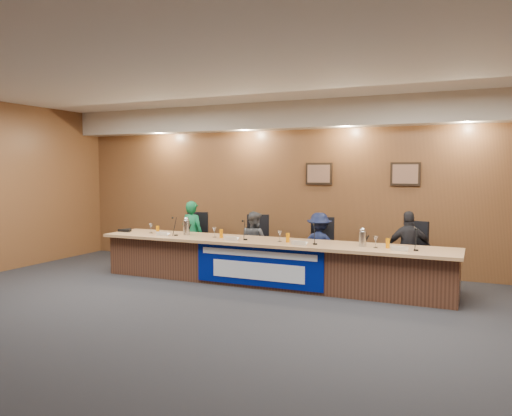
# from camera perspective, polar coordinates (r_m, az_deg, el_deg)

# --- Properties ---
(floor) EXTENTS (10.00, 10.00, 0.00)m
(floor) POSITION_cam_1_polar(r_m,az_deg,el_deg) (6.44, -7.19, -13.03)
(floor) COLOR black
(floor) RESTS_ON ground
(ceiling) EXTENTS (10.00, 8.00, 0.04)m
(ceiling) POSITION_cam_1_polar(r_m,az_deg,el_deg) (6.28, -7.48, 16.07)
(ceiling) COLOR silver
(ceiling) RESTS_ON wall_back
(wall_back) EXTENTS (10.00, 0.04, 3.20)m
(wall_back) POSITION_cam_1_polar(r_m,az_deg,el_deg) (9.79, 5.00, 2.47)
(wall_back) COLOR brown
(wall_back) RESTS_ON floor
(soffit) EXTENTS (10.00, 0.50, 0.50)m
(soffit) POSITION_cam_1_polar(r_m,az_deg,el_deg) (9.60, 4.56, 10.50)
(soffit) COLOR beige
(soffit) RESTS_ON wall_back
(dais_body) EXTENTS (6.00, 0.80, 0.70)m
(dais_body) POSITION_cam_1_polar(r_m,az_deg,el_deg) (8.44, 1.35, -6.37)
(dais_body) COLOR #4B2B1D
(dais_body) RESTS_ON floor
(dais_top) EXTENTS (6.10, 0.95, 0.05)m
(dais_top) POSITION_cam_1_polar(r_m,az_deg,el_deg) (8.33, 1.22, -3.89)
(dais_top) COLOR tan
(dais_top) RESTS_ON dais_body
(banner) EXTENTS (2.20, 0.02, 0.65)m
(banner) POSITION_cam_1_polar(r_m,az_deg,el_deg) (8.06, 0.19, -6.66)
(banner) COLOR #000F72
(banner) RESTS_ON dais_body
(banner_text_upper) EXTENTS (2.00, 0.01, 0.10)m
(banner_text_upper) POSITION_cam_1_polar(r_m,az_deg,el_deg) (8.01, 0.16, -5.28)
(banner_text_upper) COLOR silver
(banner_text_upper) RESTS_ON banner
(banner_text_lower) EXTENTS (1.60, 0.01, 0.28)m
(banner_text_lower) POSITION_cam_1_polar(r_m,az_deg,el_deg) (8.06, 0.16, -7.24)
(banner_text_lower) COLOR silver
(banner_text_lower) RESTS_ON banner
(wall_photo_left) EXTENTS (0.52, 0.04, 0.42)m
(wall_photo_left) POSITION_cam_1_polar(r_m,az_deg,el_deg) (9.63, 7.20, 3.91)
(wall_photo_left) COLOR black
(wall_photo_left) RESTS_ON wall_back
(wall_photo_right) EXTENTS (0.52, 0.04, 0.42)m
(wall_photo_right) POSITION_cam_1_polar(r_m,az_deg,el_deg) (9.29, 16.70, 3.74)
(wall_photo_right) COLOR black
(wall_photo_right) RESTS_ON wall_back
(panelist_a) EXTENTS (0.51, 0.35, 1.32)m
(panelist_a) POSITION_cam_1_polar(r_m,az_deg,el_deg) (9.86, -7.29, -3.02)
(panelist_a) COLOR #0C5D31
(panelist_a) RESTS_ON floor
(panelist_b) EXTENTS (0.69, 0.63, 1.16)m
(panelist_b) POSITION_cam_1_polar(r_m,az_deg,el_deg) (9.25, -0.19, -3.97)
(panelist_b) COLOR #46484B
(panelist_b) RESTS_ON floor
(panelist_c) EXTENTS (0.81, 0.53, 1.18)m
(panelist_c) POSITION_cam_1_polar(r_m,az_deg,el_deg) (8.81, 7.23, -4.36)
(panelist_c) COLOR black
(panelist_c) RESTS_ON floor
(panelist_d) EXTENTS (0.80, 0.51, 1.26)m
(panelist_d) POSITION_cam_1_polar(r_m,az_deg,el_deg) (8.50, 17.08, -4.57)
(panelist_d) COLOR black
(panelist_d) RESTS_ON floor
(office_chair_a) EXTENTS (0.59, 0.59, 0.08)m
(office_chair_a) POSITION_cam_1_polar(r_m,az_deg,el_deg) (9.97, -6.98, -3.98)
(office_chair_a) COLOR black
(office_chair_a) RESTS_ON floor
(office_chair_b) EXTENTS (0.60, 0.60, 0.08)m
(office_chair_b) POSITION_cam_1_polar(r_m,az_deg,el_deg) (9.36, 0.06, -4.49)
(office_chair_b) COLOR black
(office_chair_b) RESTS_ON floor
(office_chair_c) EXTENTS (0.55, 0.55, 0.08)m
(office_chair_c) POSITION_cam_1_polar(r_m,az_deg,el_deg) (8.93, 7.41, -4.96)
(office_chair_c) COLOR black
(office_chair_c) RESTS_ON floor
(office_chair_d) EXTENTS (0.62, 0.62, 0.08)m
(office_chair_d) POSITION_cam_1_polar(r_m,az_deg,el_deg) (8.62, 17.14, -5.46)
(office_chair_d) COLOR black
(office_chair_d) RESTS_ON floor
(nameplate_a) EXTENTS (0.24, 0.08, 0.10)m
(nameplate_a) POSITION_cam_1_polar(r_m,az_deg,el_deg) (9.06, -10.72, -2.86)
(nameplate_a) COLOR white
(nameplate_a) RESTS_ON dais_top
(microphone_a) EXTENTS (0.07, 0.07, 0.02)m
(microphone_a) POSITION_cam_1_polar(r_m,az_deg,el_deg) (9.03, -9.14, -3.08)
(microphone_a) COLOR black
(microphone_a) RESTS_ON dais_top
(juice_glass_a) EXTENTS (0.06, 0.06, 0.15)m
(juice_glass_a) POSITION_cam_1_polar(r_m,az_deg,el_deg) (9.33, -11.18, -2.47)
(juice_glass_a) COLOR orange
(juice_glass_a) RESTS_ON dais_top
(water_glass_a) EXTENTS (0.08, 0.08, 0.18)m
(water_glass_a) POSITION_cam_1_polar(r_m,az_deg,el_deg) (9.45, -11.92, -2.30)
(water_glass_a) COLOR silver
(water_glass_a) RESTS_ON dais_top
(nameplate_b) EXTENTS (0.24, 0.08, 0.10)m
(nameplate_b) POSITION_cam_1_polar(r_m,az_deg,el_deg) (8.33, -2.93, -3.41)
(nameplate_b) COLOR white
(nameplate_b) RESTS_ON dais_top
(microphone_b) EXTENTS (0.07, 0.07, 0.02)m
(microphone_b) POSITION_cam_1_polar(r_m,az_deg,el_deg) (8.37, -1.23, -3.61)
(microphone_b) COLOR black
(microphone_b) RESTS_ON dais_top
(juice_glass_b) EXTENTS (0.06, 0.06, 0.15)m
(juice_glass_b) POSITION_cam_1_polar(r_m,az_deg,el_deg) (8.63, -4.00, -2.94)
(juice_glass_b) COLOR orange
(juice_glass_b) RESTS_ON dais_top
(water_glass_b) EXTENTS (0.08, 0.08, 0.18)m
(water_glass_b) POSITION_cam_1_polar(r_m,az_deg,el_deg) (8.72, -4.78, -2.78)
(water_glass_b) COLOR silver
(water_glass_b) RESTS_ON dais_top
(nameplate_c) EXTENTS (0.24, 0.08, 0.10)m
(nameplate_c) POSITION_cam_1_polar(r_m,az_deg,el_deg) (7.82, 4.90, -3.94)
(nameplate_c) COLOR white
(nameplate_c) RESTS_ON dais_top
(microphone_c) EXTENTS (0.07, 0.07, 0.02)m
(microphone_c) POSITION_cam_1_polar(r_m,az_deg,el_deg) (7.91, 6.76, -4.11)
(microphone_c) COLOR black
(microphone_c) RESTS_ON dais_top
(juice_glass_c) EXTENTS (0.06, 0.06, 0.15)m
(juice_glass_c) POSITION_cam_1_polar(r_m,az_deg,el_deg) (8.11, 3.65, -3.41)
(juice_glass_c) COLOR orange
(juice_glass_c) RESTS_ON dais_top
(water_glass_c) EXTENTS (0.08, 0.08, 0.18)m
(water_glass_c) POSITION_cam_1_polar(r_m,az_deg,el_deg) (8.16, 2.73, -3.25)
(water_glass_c) COLOR silver
(water_glass_c) RESTS_ON dais_top
(nameplate_d) EXTENTS (0.24, 0.08, 0.10)m
(nameplate_d) POSITION_cam_1_polar(r_m,az_deg,el_deg) (7.53, 16.05, -4.42)
(nameplate_d) COLOR white
(nameplate_d) RESTS_ON dais_top
(microphone_d) EXTENTS (0.07, 0.07, 0.02)m
(microphone_d) POSITION_cam_1_polar(r_m,az_deg,el_deg) (7.62, 17.82, -4.61)
(microphone_d) COLOR black
(microphone_d) RESTS_ON dais_top
(juice_glass_d) EXTENTS (0.06, 0.06, 0.15)m
(juice_glass_d) POSITION_cam_1_polar(r_m,az_deg,el_deg) (7.74, 14.82, -3.92)
(juice_glass_d) COLOR orange
(juice_glass_d) RESTS_ON dais_top
(water_glass_d) EXTENTS (0.08, 0.08, 0.18)m
(water_glass_d) POSITION_cam_1_polar(r_m,az_deg,el_deg) (7.73, 13.51, -3.81)
(water_glass_d) COLOR silver
(water_glass_d) RESTS_ON dais_top
(carafe_left) EXTENTS (0.12, 0.12, 0.26)m
(carafe_left) POSITION_cam_1_polar(r_m,az_deg,el_deg) (9.08, -7.96, -2.26)
(carafe_left) COLOR silver
(carafe_left) RESTS_ON dais_top
(carafe_right) EXTENTS (0.12, 0.12, 0.23)m
(carafe_right) POSITION_cam_1_polar(r_m,az_deg,el_deg) (7.83, 12.09, -3.48)
(carafe_right) COLOR silver
(carafe_right) RESTS_ON dais_top
(speakerphone) EXTENTS (0.32, 0.32, 0.05)m
(speakerphone) POSITION_cam_1_polar(r_m,az_deg,el_deg) (9.81, -14.61, -2.49)
(speakerphone) COLOR black
(speakerphone) RESTS_ON dais_top
(paper_stack) EXTENTS (0.26, 0.33, 0.01)m
(paper_stack) POSITION_cam_1_polar(r_m,az_deg,el_deg) (7.73, 16.15, -4.51)
(paper_stack) COLOR white
(paper_stack) RESTS_ON dais_top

